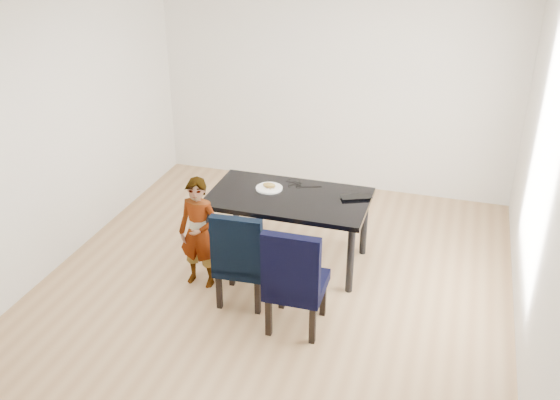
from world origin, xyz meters
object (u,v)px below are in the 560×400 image
(chair_left, at_px, (243,255))
(plate, at_px, (269,188))
(child, at_px, (199,233))
(laptop, at_px, (355,195))
(dining_table, at_px, (289,229))
(chair_right, at_px, (297,276))

(chair_left, relative_size, plate, 3.52)
(child, height_order, plate, child)
(plate, height_order, laptop, laptop)
(dining_table, distance_m, plate, 0.46)
(laptop, bearing_deg, dining_table, -7.88)
(dining_table, relative_size, chair_left, 1.65)
(child, bearing_deg, laptop, 34.76)
(chair_right, relative_size, plate, 3.73)
(dining_table, height_order, laptop, laptop)
(chair_right, distance_m, plate, 1.30)
(plate, bearing_deg, chair_left, -87.72)
(laptop, bearing_deg, chair_left, 24.52)
(dining_table, xyz_separation_m, plate, (-0.24, 0.10, 0.38))
(dining_table, distance_m, laptop, 0.77)
(child, bearing_deg, plate, 61.18)
(chair_left, xyz_separation_m, child, (-0.50, 0.13, 0.08))
(chair_right, xyz_separation_m, child, (-1.08, 0.37, 0.05))
(dining_table, distance_m, child, 0.98)
(dining_table, bearing_deg, chair_left, -104.75)
(chair_right, height_order, child, child)
(dining_table, bearing_deg, laptop, 16.64)
(chair_right, height_order, laptop, chair_right)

